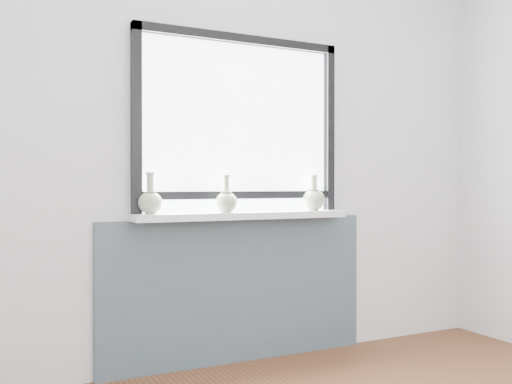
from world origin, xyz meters
name	(u,v)px	position (x,y,z in m)	size (l,w,h in m)	color
back_wall	(237,145)	(0.00, 1.81, 1.30)	(3.60, 0.02, 2.60)	silver
apron_panel	(239,290)	(0.00, 1.78, 0.43)	(1.70, 0.03, 0.86)	#475664
windowsill	(244,216)	(0.00, 1.71, 0.88)	(1.32, 0.18, 0.04)	white
window	(239,121)	(0.00, 1.77, 1.44)	(1.30, 0.06, 1.05)	black
vase_a	(150,201)	(-0.56, 1.72, 0.97)	(0.13, 0.13, 0.23)	#A0B88E
vase_b	(226,201)	(-0.12, 1.69, 0.97)	(0.13, 0.13, 0.22)	#A0B88E
vase_c	(314,198)	(0.48, 1.72, 0.98)	(0.14, 0.14, 0.22)	#A0B88E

